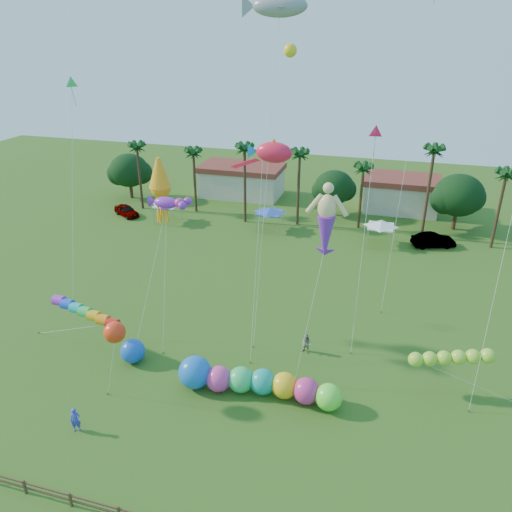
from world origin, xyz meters
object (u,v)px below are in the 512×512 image
(caterpillar_inflatable, at_px, (252,382))
(blue_ball, at_px, (133,351))
(spectator_a, at_px, (75,420))
(car_a, at_px, (127,211))
(car_b, at_px, (433,240))
(spectator_b, at_px, (306,344))

(caterpillar_inflatable, xyz_separation_m, blue_ball, (-10.16, 1.02, -0.05))
(spectator_a, relative_size, blue_ball, 0.92)
(car_a, relative_size, car_b, 0.88)
(blue_ball, bearing_deg, car_b, 52.36)
(spectator_a, bearing_deg, car_b, 28.46)
(car_a, distance_m, spectator_b, 39.16)
(spectator_a, distance_m, blue_ball, 7.75)
(caterpillar_inflatable, bearing_deg, spectator_a, -149.30)
(spectator_b, bearing_deg, blue_ball, -141.90)
(blue_ball, bearing_deg, spectator_b, 21.10)
(spectator_a, relative_size, spectator_b, 1.05)
(car_b, xyz_separation_m, spectator_b, (-10.53, -25.43, 0.01))
(car_b, distance_m, blue_ball, 38.41)
(car_b, distance_m, caterpillar_inflatable, 34.13)
(spectator_b, bearing_deg, spectator_a, -118.19)
(car_b, bearing_deg, caterpillar_inflatable, 137.18)
(car_a, height_order, blue_ball, blue_ball)
(caterpillar_inflatable, relative_size, blue_ball, 6.19)
(car_a, xyz_separation_m, blue_ball, (17.43, -29.73, 0.21))
(spectator_a, relative_size, caterpillar_inflatable, 0.15)
(blue_ball, bearing_deg, caterpillar_inflatable, -5.71)
(car_b, height_order, spectator_a, spectator_a)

